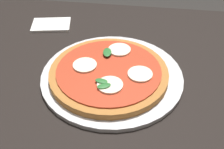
% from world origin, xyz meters
% --- Properties ---
extents(dining_table, '(1.53, 0.94, 0.78)m').
position_xyz_m(dining_table, '(0.00, 0.00, 0.68)').
color(dining_table, black).
rests_on(dining_table, ground_plane).
extents(serving_tray, '(0.38, 0.38, 0.01)m').
position_xyz_m(serving_tray, '(-0.02, 0.03, 0.78)').
color(serving_tray, silver).
rests_on(serving_tray, dining_table).
extents(pizza, '(0.31, 0.31, 0.03)m').
position_xyz_m(pizza, '(-0.03, 0.02, 0.80)').
color(pizza, '#B27033').
rests_on(pizza, serving_tray).
extents(napkin, '(0.14, 0.11, 0.01)m').
position_xyz_m(napkin, '(-0.27, 0.27, 0.78)').
color(napkin, white).
rests_on(napkin, dining_table).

